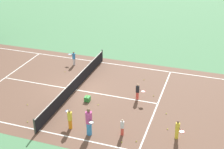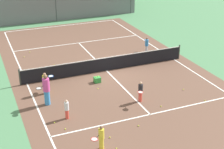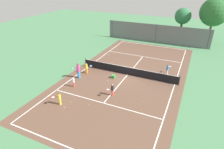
# 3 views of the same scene
# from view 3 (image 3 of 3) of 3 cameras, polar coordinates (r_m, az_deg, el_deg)

# --- Properties ---
(ground_plane) EXTENTS (80.00, 80.00, 0.00)m
(ground_plane) POSITION_cam_3_polar(r_m,az_deg,el_deg) (22.76, 4.78, -0.02)
(ground_plane) COLOR #4C8456
(court_surface) EXTENTS (13.00, 25.00, 0.01)m
(court_surface) POSITION_cam_3_polar(r_m,az_deg,el_deg) (22.76, 4.78, -0.02)
(court_surface) COLOR brown
(court_surface) RESTS_ON ground_plane
(tennis_net) EXTENTS (11.90, 0.10, 1.10)m
(tennis_net) POSITION_cam_3_polar(r_m,az_deg,el_deg) (22.54, 4.83, 1.13)
(tennis_net) COLOR #333833
(tennis_net) RESTS_ON ground_plane
(perimeter_fence) EXTENTS (18.00, 0.12, 3.20)m
(perimeter_fence) POSITION_cam_3_polar(r_m,az_deg,el_deg) (34.91, 13.12, 11.96)
(perimeter_fence) COLOR slate
(perimeter_fence) RESTS_ON ground_plane
(tree_0) EXTENTS (2.97, 2.97, 5.58)m
(tree_0) POSITION_cam_3_polar(r_m,az_deg,el_deg) (38.75, 20.67, 16.17)
(tree_0) COLOR brown
(tree_0) RESTS_ON ground_plane
(tree_1) EXTENTS (4.74, 4.74, 7.60)m
(tree_1) POSITION_cam_3_polar(r_m,az_deg,el_deg) (37.73, 28.55, 16.25)
(tree_1) COLOR brown
(tree_1) RESTS_ON ground_plane
(player_0) EXTENTS (0.56, 0.84, 1.25)m
(player_0) POSITION_cam_3_polar(r_m,az_deg,el_deg) (23.48, 16.45, 1.54)
(player_0) COLOR silver
(player_0) RESTS_ON ground_plane
(player_1) EXTENTS (0.80, 0.67, 1.24)m
(player_1) POSITION_cam_3_polar(r_m,az_deg,el_deg) (17.83, -15.68, -7.04)
(player_1) COLOR yellow
(player_1) RESTS_ON ground_plane
(player_2) EXTENTS (0.61, 0.83, 1.24)m
(player_2) POSITION_cam_3_polar(r_m,az_deg,el_deg) (18.46, 0.05, -4.62)
(player_2) COLOR #E54C3F
(player_2) RESTS_ON ground_plane
(player_3) EXTENTS (0.91, 0.79, 1.85)m
(player_3) POSITION_cam_3_polar(r_m,az_deg,el_deg) (21.86, -10.15, 1.21)
(player_3) COLOR #388CD8
(player_3) RESTS_ON ground_plane
(player_4) EXTENTS (0.24, 0.24, 1.12)m
(player_4) POSITION_cam_3_polar(r_m,az_deg,el_deg) (20.35, -11.57, -2.22)
(player_4) COLOR #E54C3F
(player_4) RESTS_ON ground_plane
(player_5) EXTENTS (0.82, 0.70, 1.36)m
(player_5) POSITION_cam_3_polar(r_m,az_deg,el_deg) (22.88, -7.68, 1.94)
(player_5) COLOR orange
(player_5) RESTS_ON ground_plane
(ball_crate) EXTENTS (0.41, 0.37, 0.43)m
(ball_crate) POSITION_cam_3_polar(r_m,az_deg,el_deg) (21.85, 0.38, -0.61)
(ball_crate) COLOR green
(ball_crate) RESTS_ON ground_plane
(tennis_ball_0) EXTENTS (0.07, 0.07, 0.07)m
(tennis_ball_0) POSITION_cam_3_polar(r_m,az_deg,el_deg) (24.03, 12.45, 1.03)
(tennis_ball_0) COLOR #CCE533
(tennis_ball_0) RESTS_ON ground_plane
(tennis_ball_1) EXTENTS (0.07, 0.07, 0.07)m
(tennis_ball_1) POSITION_cam_3_polar(r_m,az_deg,el_deg) (25.58, -4.81, 3.25)
(tennis_ball_1) COLOR #CCE533
(tennis_ball_1) RESTS_ON ground_plane
(tennis_ball_2) EXTENTS (0.07, 0.07, 0.07)m
(tennis_ball_2) POSITION_cam_3_polar(r_m,az_deg,el_deg) (16.77, 9.13, -11.32)
(tennis_ball_2) COLOR #CCE533
(tennis_ball_2) RESTS_ON ground_plane
(tennis_ball_3) EXTENTS (0.07, 0.07, 0.07)m
(tennis_ball_3) POSITION_cam_3_polar(r_m,az_deg,el_deg) (29.01, 0.70, 6.32)
(tennis_ball_3) COLOR #CCE533
(tennis_ball_3) RESTS_ON ground_plane
(tennis_ball_4) EXTENTS (0.07, 0.07, 0.07)m
(tennis_ball_4) POSITION_cam_3_polar(r_m,az_deg,el_deg) (17.66, -14.27, -9.65)
(tennis_ball_4) COLOR #CCE533
(tennis_ball_4) RESTS_ON ground_plane
(tennis_ball_5) EXTENTS (0.07, 0.07, 0.07)m
(tennis_ball_5) POSITION_cam_3_polar(r_m,az_deg,el_deg) (17.61, -7.01, -9.02)
(tennis_ball_5) COLOR #CCE533
(tennis_ball_5) RESTS_ON ground_plane
(tennis_ball_6) EXTENTS (0.07, 0.07, 0.07)m
(tennis_ball_6) POSITION_cam_3_polar(r_m,az_deg,el_deg) (20.89, -13.42, -3.32)
(tennis_ball_6) COLOR #CCE533
(tennis_ball_6) RESTS_ON ground_plane
(tennis_ball_7) EXTENTS (0.07, 0.07, 0.07)m
(tennis_ball_7) POSITION_cam_3_polar(r_m,az_deg,el_deg) (17.75, 1.01, -8.46)
(tennis_ball_7) COLOR #CCE533
(tennis_ball_7) RESTS_ON ground_plane
(tennis_ball_8) EXTENTS (0.07, 0.07, 0.07)m
(tennis_ball_8) POSITION_cam_3_polar(r_m,az_deg,el_deg) (18.15, 9.52, -7.99)
(tennis_ball_8) COLOR #CCE533
(tennis_ball_8) RESTS_ON ground_plane
(tennis_ball_9) EXTENTS (0.07, 0.07, 0.07)m
(tennis_ball_9) POSITION_cam_3_polar(r_m,az_deg,el_deg) (28.53, -1.09, 5.94)
(tennis_ball_9) COLOR #CCE533
(tennis_ball_9) RESTS_ON ground_plane
(tennis_ball_10) EXTENTS (0.07, 0.07, 0.07)m
(tennis_ball_10) POSITION_cam_3_polar(r_m,az_deg,el_deg) (25.75, 0.05, 3.52)
(tennis_ball_10) COLOR #CCE533
(tennis_ball_10) RESTS_ON ground_plane
(tennis_ball_11) EXTENTS (0.07, 0.07, 0.07)m
(tennis_ball_11) POSITION_cam_3_polar(r_m,az_deg,el_deg) (20.17, -13.94, -4.56)
(tennis_ball_11) COLOR #CCE533
(tennis_ball_11) RESTS_ON ground_plane
(tennis_ball_12) EXTENTS (0.07, 0.07, 0.07)m
(tennis_ball_12) POSITION_cam_3_polar(r_m,az_deg,el_deg) (21.29, -1.40, -1.89)
(tennis_ball_12) COLOR #CCE533
(tennis_ball_12) RESTS_ON ground_plane
(tennis_ball_13) EXTENTS (0.07, 0.07, 0.07)m
(tennis_ball_13) POSITION_cam_3_polar(r_m,az_deg,el_deg) (18.21, -12.37, -8.16)
(tennis_ball_13) COLOR #CCE533
(tennis_ball_13) RESTS_ON ground_plane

